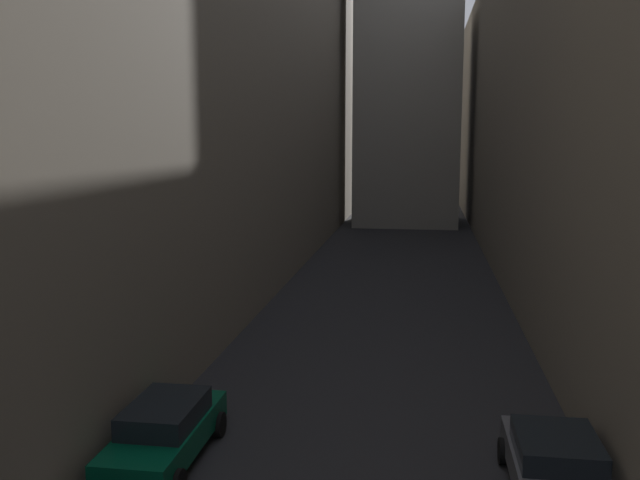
{
  "coord_description": "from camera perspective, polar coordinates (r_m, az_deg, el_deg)",
  "views": [
    {
      "loc": [
        1.48,
        10.08,
        7.64
      ],
      "look_at": [
        0.0,
        19.83,
        6.14
      ],
      "focal_mm": 38.34,
      "sensor_mm": 36.0,
      "label": 1
    }
  ],
  "objects": [
    {
      "name": "ground_plane",
      "position": [
        38.71,
        6.26,
        -2.77
      ],
      "size": [
        264.0,
        264.0,
        0.0
      ],
      "primitive_type": "plane",
      "color": "#232326"
    },
    {
      "name": "building_block_left",
      "position": [
        42.04,
        -8.74,
        15.09
      ],
      "size": [
        10.61,
        108.0,
        24.83
      ],
      "primitive_type": "cube",
      "color": "#756B5B",
      "rests_on": "ground"
    },
    {
      "name": "parked_car_left_far",
      "position": [
        17.06,
        -12.79,
        -15.26
      ],
      "size": [
        1.9,
        4.49,
        1.49
      ],
      "rotation": [
        0.0,
        0.0,
        1.57
      ],
      "color": "#05472D",
      "rests_on": "ground"
    },
    {
      "name": "parked_car_right_far",
      "position": [
        15.97,
        19.17,
        -17.5
      ],
      "size": [
        2.05,
        4.46,
        1.39
      ],
      "rotation": [
        0.0,
        0.0,
        1.57
      ],
      "color": "#4C4C51",
      "rests_on": "ground"
    },
    {
      "name": "building_block_right",
      "position": [
        41.47,
        24.48,
        10.5
      ],
      "size": [
        14.04,
        108.0,
        19.04
      ],
      "primitive_type": "cube",
      "color": "#756B5B",
      "rests_on": "ground"
    }
  ]
}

